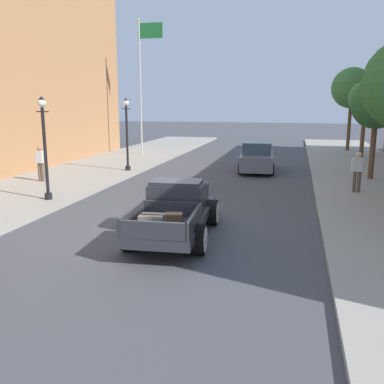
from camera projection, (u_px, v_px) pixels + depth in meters
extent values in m
plane|color=#47474C|center=(171.00, 226.00, 13.11)|extent=(140.00, 140.00, 0.00)
cube|color=#333338|center=(175.00, 218.00, 12.04)|extent=(2.10, 5.01, 0.24)
cube|color=#333338|center=(177.00, 198.00, 12.27)|extent=(1.63, 1.21, 0.80)
cube|color=#333338|center=(176.00, 182.00, 12.12)|extent=(1.50, 1.03, 0.12)
cube|color=#3D4C5B|center=(181.00, 188.00, 12.78)|extent=(1.33, 0.13, 0.44)
cube|color=#333338|center=(185.00, 193.00, 13.55)|extent=(1.42, 1.59, 0.52)
cube|color=silver|center=(190.00, 189.00, 14.33)|extent=(0.69, 0.15, 0.47)
cube|color=#333338|center=(163.00, 227.00, 10.66)|extent=(1.83, 2.21, 0.04)
cube|color=#333338|center=(132.00, 218.00, 10.75)|extent=(0.23, 2.10, 0.44)
cube|color=#333338|center=(194.00, 221.00, 10.48)|extent=(0.23, 2.10, 0.44)
cube|color=#333338|center=(152.00, 231.00, 9.64)|extent=(1.62, 0.19, 0.44)
cube|color=#333338|center=(171.00, 209.00, 11.59)|extent=(1.62, 0.19, 0.44)
cylinder|color=black|center=(156.00, 210.00, 13.52)|extent=(0.42, 0.82, 0.80)
cylinder|color=silver|center=(150.00, 210.00, 13.55)|extent=(0.06, 0.66, 0.66)
cylinder|color=silver|center=(150.00, 210.00, 13.55)|extent=(0.04, 0.24, 0.24)
cylinder|color=black|center=(212.00, 212.00, 13.22)|extent=(0.42, 0.82, 0.80)
cylinder|color=silver|center=(218.00, 213.00, 13.19)|extent=(0.06, 0.66, 0.66)
cylinder|color=silver|center=(218.00, 213.00, 13.18)|extent=(0.04, 0.24, 0.24)
cylinder|color=black|center=(130.00, 236.00, 10.92)|extent=(0.42, 0.82, 0.80)
cylinder|color=silver|center=(123.00, 235.00, 10.95)|extent=(0.06, 0.66, 0.66)
cylinder|color=silver|center=(123.00, 235.00, 10.95)|extent=(0.04, 0.24, 0.24)
cylinder|color=black|center=(198.00, 239.00, 10.62)|extent=(0.42, 0.82, 0.80)
cylinder|color=silver|center=(206.00, 240.00, 10.59)|extent=(0.06, 0.66, 0.66)
cylinder|color=silver|center=(206.00, 240.00, 10.59)|extent=(0.04, 0.24, 0.24)
cube|color=gray|center=(152.00, 222.00, 10.31)|extent=(0.63, 0.48, 0.40)
cube|color=#3D2D1E|center=(152.00, 222.00, 10.31)|extent=(0.62, 0.09, 0.42)
cube|color=brown|center=(174.00, 219.00, 10.88)|extent=(0.49, 0.40, 0.28)
cube|color=slate|center=(257.00, 160.00, 23.54)|extent=(2.03, 4.41, 0.80)
cube|color=#384C5B|center=(257.00, 148.00, 23.24)|extent=(1.66, 2.11, 0.64)
cylinder|color=black|center=(243.00, 162.00, 24.97)|extent=(0.27, 0.67, 0.66)
cylinder|color=black|center=(271.00, 162.00, 24.70)|extent=(0.27, 0.67, 0.66)
cylinder|color=black|center=(240.00, 168.00, 22.49)|extent=(0.27, 0.67, 0.66)
cylinder|color=black|center=(272.00, 169.00, 22.22)|extent=(0.27, 0.67, 0.66)
cylinder|color=brown|center=(40.00, 172.00, 19.77)|extent=(0.14, 0.14, 0.86)
cylinder|color=brown|center=(43.00, 172.00, 19.73)|extent=(0.14, 0.14, 0.86)
cube|color=silver|center=(40.00, 157.00, 19.60)|extent=(0.36, 0.22, 0.56)
cylinder|color=silver|center=(36.00, 157.00, 19.66)|extent=(0.09, 0.09, 0.54)
cylinder|color=silver|center=(44.00, 158.00, 19.56)|extent=(0.09, 0.09, 0.54)
sphere|color=#9E7051|center=(40.00, 148.00, 19.52)|extent=(0.22, 0.22, 0.22)
cylinder|color=brown|center=(354.00, 182.00, 17.38)|extent=(0.14, 0.14, 0.86)
cylinder|color=brown|center=(359.00, 182.00, 17.33)|extent=(0.14, 0.14, 0.86)
cube|color=silver|center=(358.00, 165.00, 17.21)|extent=(0.36, 0.22, 0.56)
cylinder|color=silver|center=(352.00, 165.00, 17.27)|extent=(0.09, 0.09, 0.54)
cylinder|color=silver|center=(364.00, 165.00, 17.16)|extent=(0.09, 0.09, 0.54)
sphere|color=beige|center=(359.00, 155.00, 17.13)|extent=(0.22, 0.22, 0.22)
cylinder|color=black|center=(48.00, 196.00, 16.10)|extent=(0.28, 0.28, 0.24)
cylinder|color=black|center=(45.00, 151.00, 15.75)|extent=(0.12, 0.12, 3.20)
cylinder|color=black|center=(42.00, 112.00, 15.45)|extent=(0.50, 0.04, 0.04)
sphere|color=silver|center=(42.00, 103.00, 15.38)|extent=(0.32, 0.32, 0.32)
cone|color=black|center=(41.00, 98.00, 15.34)|extent=(0.24, 0.24, 0.14)
cylinder|color=black|center=(128.00, 168.00, 23.01)|extent=(0.28, 0.28, 0.24)
cylinder|color=black|center=(127.00, 136.00, 22.65)|extent=(0.12, 0.12, 3.20)
cylinder|color=black|center=(126.00, 109.00, 22.35)|extent=(0.50, 0.04, 0.04)
sphere|color=silver|center=(126.00, 103.00, 22.28)|extent=(0.32, 0.32, 0.32)
cone|color=black|center=(126.00, 99.00, 22.25)|extent=(0.24, 0.24, 0.14)
cylinder|color=#B2B2B7|center=(141.00, 89.00, 29.36)|extent=(0.12, 0.12, 9.00)
sphere|color=gold|center=(139.00, 20.00, 28.41)|extent=(0.16, 0.16, 0.16)
cube|color=#196633|center=(151.00, 30.00, 28.36)|extent=(1.60, 0.03, 1.00)
cylinder|color=brown|center=(372.00, 151.00, 20.27)|extent=(0.26, 0.26, 2.68)
sphere|color=#285628|center=(377.00, 104.00, 19.81)|extent=(2.35, 2.35, 2.35)
cylinder|color=brown|center=(363.00, 135.00, 27.29)|extent=(0.26, 0.26, 3.08)
sphere|color=#3D7538|center=(366.00, 98.00, 26.80)|extent=(2.18, 2.18, 2.18)
cylinder|color=brown|center=(349.00, 127.00, 32.31)|extent=(0.26, 0.26, 3.55)
sphere|color=#3D7538|center=(352.00, 88.00, 31.71)|extent=(3.02, 3.02, 3.02)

